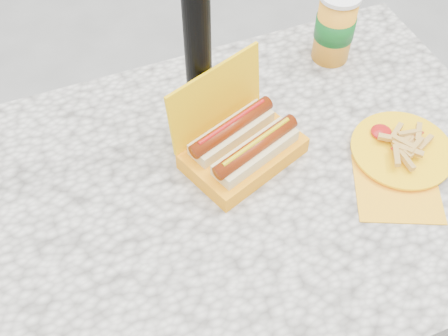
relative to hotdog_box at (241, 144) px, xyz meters
name	(u,v)px	position (x,y,z in m)	size (l,w,h in m)	color
ground	(228,333)	(-0.05, -0.06, -0.79)	(60.00, 60.00, 0.00)	slate
picnic_table	(230,217)	(-0.05, -0.06, -0.15)	(1.20, 0.80, 0.75)	beige
hotdog_box	(241,144)	(0.00, 0.00, 0.00)	(0.27, 0.23, 0.19)	#FFBD06
fries_plate	(401,152)	(0.31, -0.12, -0.03)	(0.27, 0.29, 0.04)	#F8A818
soda_cup	(335,27)	(0.32, 0.21, 0.05)	(0.09, 0.09, 0.17)	orange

